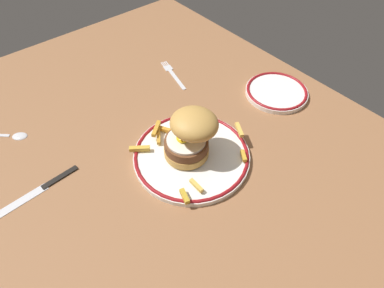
# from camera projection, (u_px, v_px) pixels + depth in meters

# --- Properties ---
(ground_plane) EXTENTS (1.34, 0.96, 0.04)m
(ground_plane) POSITION_uv_depth(u_px,v_px,m) (179.00, 171.00, 0.73)
(ground_plane) COLOR #91603D
(dinner_plate) EXTENTS (0.26, 0.26, 0.02)m
(dinner_plate) POSITION_uv_depth(u_px,v_px,m) (192.00, 155.00, 0.72)
(dinner_plate) COLOR white
(dinner_plate) RESTS_ON ground_plane
(burger) EXTENTS (0.11, 0.12, 0.11)m
(burger) POSITION_uv_depth(u_px,v_px,m) (191.00, 135.00, 0.68)
(burger) COLOR gold
(burger) RESTS_ON dinner_plate
(fries_pile) EXTENTS (0.21, 0.23, 0.03)m
(fries_pile) POSITION_uv_depth(u_px,v_px,m) (183.00, 143.00, 0.73)
(fries_pile) COLOR gold
(fries_pile) RESTS_ON dinner_plate
(side_plate) EXTENTS (0.16, 0.16, 0.02)m
(side_plate) POSITION_uv_depth(u_px,v_px,m) (277.00, 92.00, 0.87)
(side_plate) COLOR white
(side_plate) RESTS_ON ground_plane
(fork) EXTENTS (0.14, 0.05, 0.00)m
(fork) POSITION_uv_depth(u_px,v_px,m) (173.00, 74.00, 0.93)
(fork) COLOR silver
(fork) RESTS_ON ground_plane
(knife) EXTENTS (0.02, 0.18, 0.01)m
(knife) POSITION_uv_depth(u_px,v_px,m) (44.00, 187.00, 0.68)
(knife) COLOR black
(knife) RESTS_ON ground_plane
(spoon) EXTENTS (0.10, 0.11, 0.01)m
(spoon) POSITION_uv_depth(u_px,v_px,m) (13.00, 135.00, 0.77)
(spoon) COLOR silver
(spoon) RESTS_ON ground_plane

